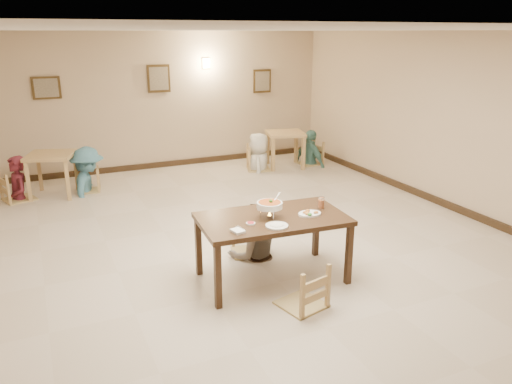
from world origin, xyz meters
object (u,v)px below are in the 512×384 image
bg_chair_ll (16,172)px  bg_diner_b (85,147)px  bg_table_left (51,161)px  bg_diner_a (13,156)px  drink_glass (321,203)px  main_table (273,223)px  bg_chair_rr (311,143)px  bg_diner_c (259,133)px  bg_table_right (285,138)px  bg_chair_lr (87,170)px  chair_near (302,265)px  curry_warmer (270,205)px  bg_chair_rl (259,147)px  chair_far (248,222)px  main_diner (254,204)px  bg_diner_d (311,130)px

bg_chair_ll → bg_diner_b: bg_diner_b is taller
bg_table_left → bg_chair_ll: size_ratio=0.95×
bg_diner_a → drink_glass: bearing=22.4°
main_table → bg_chair_rr: (3.34, 4.78, -0.24)m
main_table → bg_diner_c: (2.03, 4.83, 0.08)m
bg_table_right → bg_chair_lr: 4.35m
chair_near → curry_warmer: 0.86m
bg_diner_c → curry_warmer: bearing=1.1°
curry_warmer → bg_chair_rl: curry_warmer is taller
drink_glass → bg_chair_lr: drink_glass is taller
curry_warmer → bg_chair_lr: bearing=108.7°
curry_warmer → bg_chair_rl: bearing=66.8°
chair_far → bg_diner_b: bg_diner_b is taller
bg_diner_a → bg_diner_b: size_ratio=0.94×
main_table → bg_chair_ll: bg_chair_ll is taller
main_diner → bg_diner_b: bg_diner_b is taller
bg_chair_rr → bg_diner_c: 1.35m
chair_far → bg_diner_d: (3.31, 3.95, 0.34)m
curry_warmer → bg_chair_rr: (3.40, 4.80, -0.49)m
bg_chair_ll → bg_diner_a: bg_diner_a is taller
bg_diner_d → bg_diner_c: bearing=76.5°
bg_diner_c → chair_near: bearing=4.5°
bg_chair_rl → bg_table_left: bearing=108.8°
drink_glass → bg_chair_rl: bg_chair_rl is taller
main_table → bg_diner_a: bearing=125.6°
main_diner → curry_warmer: bearing=87.2°
bg_table_left → bg_chair_ll: (-0.62, -0.03, -0.14)m
drink_glass → bg_diner_d: (2.65, 4.77, -0.09)m
bg_chair_ll → bg_diner_b: 1.29m
drink_glass → bg_diner_b: size_ratio=0.09×
bg_chair_rl → bg_chair_ll: bearing=109.0°
chair_far → bg_chair_ll: (-2.94, 3.90, 0.07)m
main_diner → bg_chair_lr: size_ratio=1.75×
main_diner → bg_diner_b: (-1.74, 4.02, 0.12)m
bg_table_left → chair_near: bearing=-67.2°
bg_table_right → bg_diner_c: (-0.66, 0.02, 0.16)m
chair_far → bg_diner_a: 4.90m
main_diner → curry_warmer: (-0.13, -0.75, 0.24)m
bg_table_right → bg_chair_rr: bearing=-2.7°
bg_diner_a → bg_chair_rr: bearing=75.5°
curry_warmer → bg_diner_c: bearing=66.8°
bg_table_left → bg_chair_rl: (4.31, 0.08, -0.14)m
bg_diner_a → bg_diner_d: 6.25m
bg_table_left → bg_diner_b: 0.66m
main_table → chair_far: size_ratio=1.96×
drink_glass → bg_table_right: drink_glass is taller
bg_diner_a → curry_warmer: bearing=16.1°
bg_table_right → bg_chair_rl: bearing=178.1°
bg_chair_rl → bg_diner_a: (-4.94, -0.11, 0.30)m
bg_table_left → bg_table_right: same height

